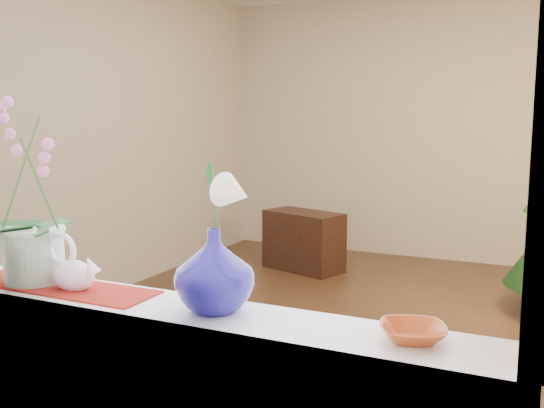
% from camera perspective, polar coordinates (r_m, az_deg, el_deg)
% --- Properties ---
extents(ground, '(5.00, 5.00, 0.00)m').
position_cam_1_polar(ground, '(4.27, 8.78, -12.19)').
color(ground, '#382416').
rests_on(ground, ground).
extents(wall_back, '(4.50, 0.10, 2.70)m').
position_cam_1_polar(wall_back, '(6.44, 15.37, 6.80)').
color(wall_back, beige).
rests_on(wall_back, ground).
extents(wall_front, '(4.50, 0.10, 2.70)m').
position_cam_1_polar(wall_front, '(1.74, -14.02, 3.45)').
color(wall_front, beige).
rests_on(wall_front, ground).
extents(wall_left, '(0.10, 5.00, 2.70)m').
position_cam_1_polar(wall_left, '(5.10, -16.05, 6.44)').
color(wall_left, beige).
rests_on(wall_left, ground).
extents(windowsill, '(2.20, 0.26, 0.04)m').
position_cam_1_polar(windowsill, '(1.93, -11.09, -9.63)').
color(windowsill, white).
rests_on(windowsill, window_apron).
extents(window_frame, '(2.22, 0.06, 1.60)m').
position_cam_1_polar(window_frame, '(1.77, -13.80, 14.88)').
color(window_frame, white).
rests_on(window_frame, windowsill).
extents(runner, '(0.70, 0.20, 0.01)m').
position_cam_1_polar(runner, '(2.16, -19.33, -7.36)').
color(runner, maroon).
rests_on(runner, windowsill).
extents(orchid_pot, '(0.27, 0.27, 0.64)m').
position_cam_1_polar(orchid_pot, '(2.19, -21.81, 1.11)').
color(orchid_pot, white).
rests_on(orchid_pot, windowsill).
extents(swan, '(0.23, 0.14, 0.18)m').
position_cam_1_polar(swan, '(2.09, -18.25, -5.36)').
color(swan, white).
rests_on(swan, windowsill).
extents(blue_vase, '(0.36, 0.36, 0.28)m').
position_cam_1_polar(blue_vase, '(1.78, -5.46, -5.64)').
color(blue_vase, navy).
rests_on(blue_vase, windowsill).
extents(lily, '(0.16, 0.09, 0.21)m').
position_cam_1_polar(lily, '(1.74, -5.57, 2.27)').
color(lily, white).
rests_on(lily, blue_vase).
extents(paperweight, '(0.09, 0.09, 0.07)m').
position_cam_1_polar(paperweight, '(1.79, -6.06, -9.04)').
color(paperweight, white).
rests_on(paperweight, windowsill).
extents(amber_dish, '(0.18, 0.18, 0.04)m').
position_cam_1_polar(amber_dish, '(1.62, 13.11, -11.81)').
color(amber_dish, '#AB4118').
rests_on(amber_dish, windowsill).
extents(side_table, '(0.84, 0.60, 0.57)m').
position_cam_1_polar(side_table, '(5.89, 2.99, -3.48)').
color(side_table, black).
rests_on(side_table, ground).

